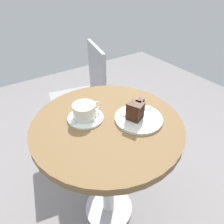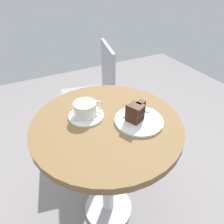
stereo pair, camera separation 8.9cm
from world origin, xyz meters
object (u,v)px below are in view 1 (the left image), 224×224
at_px(saucer, 86,118).
at_px(napkin, 136,112).
at_px(teaspoon, 80,122).
at_px(cake_plate, 139,119).
at_px(cake_slice, 136,110).
at_px(cafe_chair, 86,92).
at_px(fork, 141,110).
at_px(coffee_cup, 85,111).

xyz_separation_m(saucer, napkin, (0.22, -0.09, -0.00)).
bearing_deg(napkin, teaspoon, 165.93).
xyz_separation_m(cake_plate, napkin, (0.03, 0.05, -0.00)).
bearing_deg(cake_slice, cake_plate, -44.19).
relative_size(cake_slice, cafe_chair, 0.12).
height_order(teaspoon, fork, fork).
bearing_deg(napkin, saucer, 157.98).
height_order(cake_slice, cafe_chair, cafe_chair).
height_order(teaspoon, cake_slice, cake_slice).
height_order(coffee_cup, fork, coffee_cup).
relative_size(teaspoon, cake_plate, 0.44).
bearing_deg(napkin, coffee_cup, 157.24).
height_order(cake_slice, napkin, cake_slice).
distance_m(cake_slice, napkin, 0.07).
bearing_deg(cake_slice, napkin, 45.74).
xyz_separation_m(teaspoon, fork, (0.28, -0.08, 0.00)).
distance_m(coffee_cup, cake_slice, 0.23).
distance_m(saucer, fork, 0.26).
xyz_separation_m(coffee_cup, cake_slice, (0.18, -0.13, 0.01)).
bearing_deg(cake_slice, fork, 25.39).
bearing_deg(cafe_chair, fork, 9.17).
bearing_deg(napkin, cake_slice, -134.26).
distance_m(teaspoon, cake_plate, 0.26).
relative_size(coffee_cup, teaspoon, 1.44).
xyz_separation_m(napkin, cafe_chair, (0.06, 0.65, -0.22)).
relative_size(saucer, cake_slice, 1.55).
xyz_separation_m(cake_plate, fork, (0.04, 0.04, 0.01)).
height_order(cake_plate, cake_slice, cake_slice).
bearing_deg(cafe_chair, saucer, -13.82).
distance_m(saucer, cafe_chair, 0.67).
bearing_deg(fork, coffee_cup, 161.29).
bearing_deg(cake_slice, teaspoon, 154.57).
bearing_deg(cake_plate, saucer, 144.07).
height_order(saucer, napkin, saucer).
bearing_deg(saucer, cake_slice, -35.37).
bearing_deg(saucer, coffee_cup, 82.67).
bearing_deg(cake_plate, cafe_chair, 82.98).
height_order(saucer, cake_slice, cake_slice).
bearing_deg(coffee_cup, cafe_chair, 63.10).
bearing_deg(coffee_cup, teaspoon, -144.82).
bearing_deg(cake_plate, fork, 40.73).
relative_size(cake_plate, cafe_chair, 0.25).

